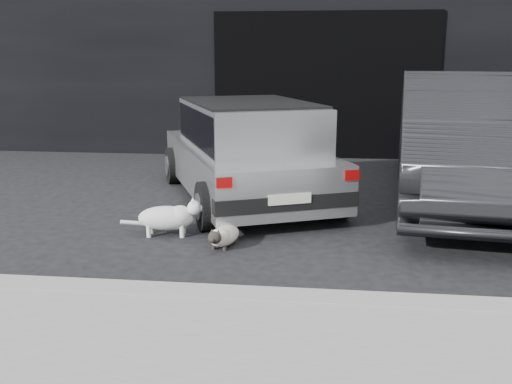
# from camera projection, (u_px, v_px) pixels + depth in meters

# --- Properties ---
(ground) EXTENTS (80.00, 80.00, 0.00)m
(ground) POSITION_uv_depth(u_px,v_px,m) (238.00, 213.00, 6.81)
(ground) COLOR black
(ground) RESTS_ON ground
(building_facade) EXTENTS (34.00, 4.00, 5.00)m
(building_facade) POSITION_uv_depth(u_px,v_px,m) (326.00, 23.00, 11.92)
(building_facade) COLOR black
(building_facade) RESTS_ON ground
(garage_opening) EXTENTS (4.00, 0.10, 2.60)m
(garage_opening) POSITION_uv_depth(u_px,v_px,m) (325.00, 86.00, 10.25)
(garage_opening) COLOR black
(garage_opening) RESTS_ON ground
(curb) EXTENTS (18.00, 0.25, 0.12)m
(curb) POSITION_uv_depth(u_px,v_px,m) (320.00, 303.00, 4.17)
(curb) COLOR gray
(curb) RESTS_ON ground
(silver_hatchback) EXTENTS (2.79, 3.81, 1.28)m
(silver_hatchback) POSITION_uv_depth(u_px,v_px,m) (247.00, 147.00, 7.26)
(silver_hatchback) COLOR #A2A4A7
(silver_hatchback) RESTS_ON ground
(second_car) EXTENTS (2.32, 5.13, 1.63)m
(second_car) POSITION_uv_depth(u_px,v_px,m) (471.00, 139.00, 7.13)
(second_car) COLOR black
(second_car) RESTS_ON ground
(cat_siamese) EXTENTS (0.34, 0.69, 0.24)m
(cat_siamese) POSITION_uv_depth(u_px,v_px,m) (223.00, 236.00, 5.56)
(cat_siamese) COLOR beige
(cat_siamese) RESTS_ON ground
(cat_white) EXTENTS (0.86, 0.35, 0.41)m
(cat_white) POSITION_uv_depth(u_px,v_px,m) (170.00, 217.00, 5.91)
(cat_white) COLOR silver
(cat_white) RESTS_ON ground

